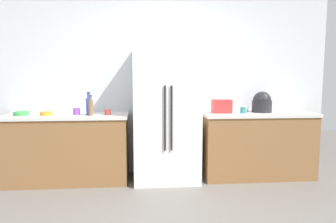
# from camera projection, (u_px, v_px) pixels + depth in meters

# --- Properties ---
(kitchen_back_panel) EXTENTS (4.93, 0.10, 2.86)m
(kitchen_back_panel) POSITION_uv_depth(u_px,v_px,m) (156.00, 73.00, 4.45)
(kitchen_back_panel) COLOR silver
(kitchen_back_panel) RESTS_ON ground_plane
(counter_left) EXTENTS (1.59, 0.61, 0.90)m
(counter_left) POSITION_uv_depth(u_px,v_px,m) (68.00, 148.00, 4.12)
(counter_left) COLOR olive
(counter_left) RESTS_ON ground_plane
(counter_right) EXTENTS (1.53, 0.61, 0.90)m
(counter_right) POSITION_uv_depth(u_px,v_px,m) (257.00, 144.00, 4.33)
(counter_right) COLOR olive
(counter_right) RESTS_ON ground_plane
(refrigerator) EXTENTS (0.86, 0.67, 1.77)m
(refrigerator) POSITION_uv_depth(u_px,v_px,m) (166.00, 115.00, 4.13)
(refrigerator) COLOR white
(refrigerator) RESTS_ON ground_plane
(toaster) EXTENTS (0.25, 0.17, 0.18)m
(toaster) POSITION_uv_depth(u_px,v_px,m) (222.00, 106.00, 4.23)
(toaster) COLOR red
(toaster) RESTS_ON counter_right
(rice_cooker) EXTENTS (0.27, 0.27, 0.29)m
(rice_cooker) POSITION_uv_depth(u_px,v_px,m) (262.00, 103.00, 4.32)
(rice_cooker) COLOR #262628
(rice_cooker) RESTS_ON counter_right
(bottle_a) EXTENTS (0.07, 0.07, 0.29)m
(bottle_a) POSITION_uv_depth(u_px,v_px,m) (89.00, 106.00, 4.04)
(bottle_a) COLOR blue
(bottle_a) RESTS_ON counter_left
(bottle_b) EXTENTS (0.06, 0.06, 0.26)m
(bottle_b) POSITION_uv_depth(u_px,v_px,m) (91.00, 107.00, 3.94)
(bottle_b) COLOR brown
(bottle_b) RESTS_ON counter_left
(cup_a) EXTENTS (0.08, 0.08, 0.07)m
(cup_a) POSITION_uv_depth(u_px,v_px,m) (108.00, 112.00, 4.01)
(cup_a) COLOR red
(cup_a) RESTS_ON counter_left
(cup_b) EXTENTS (0.08, 0.08, 0.08)m
(cup_b) POSITION_uv_depth(u_px,v_px,m) (245.00, 109.00, 4.36)
(cup_b) COLOR white
(cup_b) RESTS_ON counter_right
(cup_c) EXTENTS (0.08, 0.08, 0.08)m
(cup_c) POSITION_uv_depth(u_px,v_px,m) (243.00, 110.00, 4.20)
(cup_c) COLOR teal
(cup_c) RESTS_ON counter_right
(cup_d) EXTENTS (0.09, 0.09, 0.09)m
(cup_d) POSITION_uv_depth(u_px,v_px,m) (77.00, 111.00, 4.06)
(cup_d) COLOR purple
(cup_d) RESTS_ON counter_left
(bowl_a) EXTENTS (0.19, 0.19, 0.05)m
(bowl_a) POSITION_uv_depth(u_px,v_px,m) (21.00, 113.00, 3.98)
(bowl_a) COLOR green
(bowl_a) RESTS_ON counter_left
(bowl_b) EXTENTS (0.16, 0.16, 0.05)m
(bowl_b) POSITION_uv_depth(u_px,v_px,m) (46.00, 113.00, 3.99)
(bowl_b) COLOR orange
(bowl_b) RESTS_ON counter_left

